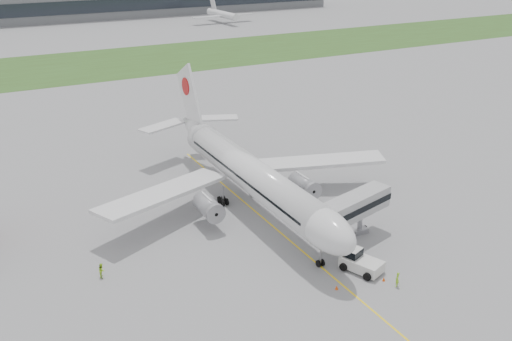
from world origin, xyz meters
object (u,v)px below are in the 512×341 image
jet_bridge (348,211)px  airliner (248,171)px  ground_crew_near (397,279)px  pushback_tug (359,261)px

jet_bridge → airliner: bearing=95.2°
ground_crew_near → airliner: bearing=-121.1°
pushback_tug → jet_bridge: 7.43m
airliner → pushback_tug: 23.47m
airliner → ground_crew_near: 28.74m
airliner → ground_crew_near: bearing=-78.7°
airliner → pushback_tug: size_ratio=9.44×
pushback_tug → jet_bridge: size_ratio=0.40×
jet_bridge → ground_crew_near: 11.78m
pushback_tug → jet_bridge: jet_bridge is taller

